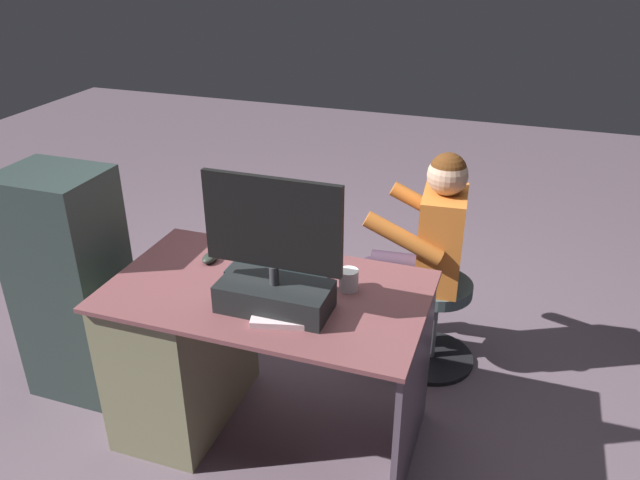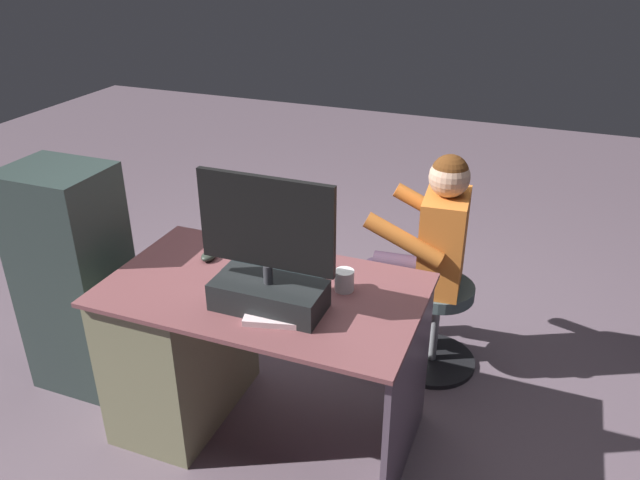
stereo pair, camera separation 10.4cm
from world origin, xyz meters
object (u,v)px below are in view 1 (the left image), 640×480
tv_remote (231,281)px  computer_mouse (210,258)px  person (423,242)px  desk (199,345)px  teddy_bear (267,219)px  monitor (274,272)px  office_chair_teddy (269,277)px  cup (349,280)px  visitor_chair (434,317)px  keyboard (277,274)px

tv_remote → computer_mouse: bearing=-26.0°
tv_remote → person: (-0.65, -0.76, -0.08)m
desk → tv_remote: 0.41m
teddy_bear → person: size_ratio=0.32×
desk → person: bearing=-137.7°
desk → teddy_bear: teddy_bear is taller
monitor → teddy_bear: monitor is taller
office_chair_teddy → cup: bearing=132.9°
monitor → office_chair_teddy: (0.45, -0.94, -0.62)m
desk → computer_mouse: (-0.02, -0.13, 0.37)m
cup → tv_remote: size_ratio=0.58×
cup → visitor_chair: 0.87m
visitor_chair → person: size_ratio=0.41×
keyboard → office_chair_teddy: 0.93m
computer_mouse → cup: cup is taller
computer_mouse → cup: 0.63m
desk → office_chair_teddy: size_ratio=2.72×
desk → office_chair_teddy: (0.03, -0.82, -0.11)m
keyboard → office_chair_teddy: bearing=-63.1°
tv_remote → visitor_chair: 1.16m
cup → person: size_ratio=0.08×
office_chair_teddy → tv_remote: bearing=104.1°
tv_remote → visitor_chair: (-0.73, -0.75, -0.49)m
cup → tv_remote: (0.46, 0.10, -0.03)m
monitor → office_chair_teddy: 1.22m
teddy_bear → computer_mouse: bearing=93.4°
computer_mouse → tv_remote: (-0.17, 0.13, -0.01)m
office_chair_teddy → person: bearing=175.4°
visitor_chair → person: 0.42m
desk → keyboard: size_ratio=3.03×
monitor → office_chair_teddy: size_ratio=1.13×
cup → person: 0.69m
monitor → cup: 0.33m
monitor → person: 0.99m
desk → tv_remote: size_ratio=8.49×
monitor → keyboard: 0.29m
desk → computer_mouse: computer_mouse is taller
computer_mouse → visitor_chair: (-0.90, -0.62, -0.50)m
computer_mouse → visitor_chair: computer_mouse is taller
desk → keyboard: 0.51m
keyboard → computer_mouse: 0.32m
cup → visitor_chair: (-0.27, -0.64, -0.53)m
desk → computer_mouse: size_ratio=13.26×
monitor → desk: bearing=-16.0°
visitor_chair → desk: bearing=39.2°
office_chair_teddy → teddy_bear: (0.00, -0.01, 0.35)m
keyboard → tv_remote: keyboard is taller
office_chair_teddy → teddy_bear: teddy_bear is taller
cup → computer_mouse: bearing=-2.7°
monitor → visitor_chair: (-0.49, -0.87, -0.64)m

